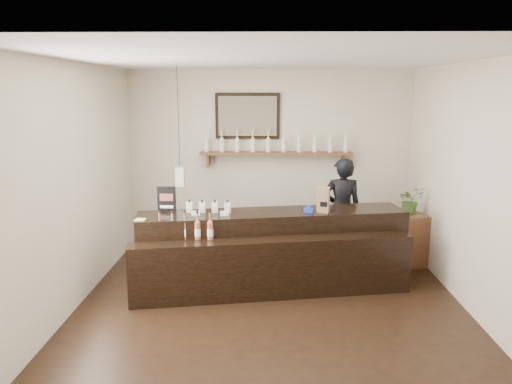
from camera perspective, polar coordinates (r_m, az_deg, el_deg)
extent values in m
plane|color=black|center=(6.02, 1.65, -12.73)|extent=(5.00, 5.00, 0.00)
plane|color=beige|center=(8.06, 1.54, 3.86)|extent=(4.50, 0.00, 4.50)
plane|color=beige|center=(3.18, 2.21, -8.15)|extent=(4.50, 0.00, 4.50)
plane|color=beige|center=(6.01, -20.27, 0.52)|extent=(0.00, 5.00, 5.00)
plane|color=beige|center=(6.05, 23.55, 0.36)|extent=(0.00, 5.00, 5.00)
plane|color=white|center=(5.50, 1.82, 14.94)|extent=(5.00, 5.00, 0.00)
cube|color=brown|center=(7.92, 2.28, 4.45)|extent=(2.40, 0.25, 0.04)
cube|color=brown|center=(8.02, -5.49, 3.62)|extent=(0.04, 0.20, 0.20)
cube|color=brown|center=(8.06, 9.98, 3.54)|extent=(0.04, 0.20, 0.20)
cube|color=black|center=(7.98, -0.97, 8.68)|extent=(1.02, 0.04, 0.72)
cube|color=brown|center=(7.95, -0.98, 8.67)|extent=(0.92, 0.01, 0.62)
cube|color=white|center=(7.30, -8.67, 1.74)|extent=(0.12, 0.12, 0.28)
cylinder|color=black|center=(7.21, -8.88, 8.37)|extent=(0.01, 0.01, 1.41)
cylinder|color=silver|center=(7.96, -5.69, 5.32)|extent=(0.07, 0.07, 0.20)
cone|color=silver|center=(7.95, -5.71, 6.23)|extent=(0.07, 0.07, 0.05)
cylinder|color=silver|center=(7.94, -5.71, 6.66)|extent=(0.02, 0.02, 0.07)
cylinder|color=gold|center=(7.94, -5.72, 7.00)|extent=(0.03, 0.03, 0.02)
cylinder|color=white|center=(7.96, -5.68, 5.17)|extent=(0.07, 0.07, 0.09)
cylinder|color=silver|center=(7.94, -3.93, 5.33)|extent=(0.07, 0.07, 0.20)
cone|color=silver|center=(7.92, -3.94, 6.24)|extent=(0.07, 0.07, 0.05)
cylinder|color=silver|center=(7.92, -3.95, 6.67)|extent=(0.02, 0.02, 0.07)
cylinder|color=gold|center=(7.91, -3.95, 7.01)|extent=(0.03, 0.03, 0.02)
cylinder|color=white|center=(7.94, -3.92, 5.18)|extent=(0.07, 0.07, 0.09)
cylinder|color=silver|center=(7.92, -2.16, 5.33)|extent=(0.07, 0.07, 0.20)
cone|color=silver|center=(7.91, -2.16, 6.25)|extent=(0.07, 0.07, 0.05)
cylinder|color=silver|center=(7.90, -2.17, 6.68)|extent=(0.02, 0.02, 0.07)
cylinder|color=gold|center=(7.90, -2.17, 7.02)|extent=(0.03, 0.03, 0.02)
cylinder|color=white|center=(7.92, -2.16, 5.19)|extent=(0.07, 0.07, 0.09)
cylinder|color=silver|center=(7.91, -0.38, 5.33)|extent=(0.07, 0.07, 0.20)
cone|color=silver|center=(7.90, -0.38, 6.25)|extent=(0.07, 0.07, 0.05)
cylinder|color=silver|center=(7.89, -0.38, 6.68)|extent=(0.02, 0.02, 0.07)
cylinder|color=gold|center=(7.89, -0.38, 7.02)|extent=(0.03, 0.03, 0.02)
cylinder|color=white|center=(7.91, -0.38, 5.19)|extent=(0.07, 0.07, 0.09)
cylinder|color=silver|center=(7.91, 1.40, 5.33)|extent=(0.07, 0.07, 0.20)
cone|color=silver|center=(7.89, 1.40, 6.24)|extent=(0.07, 0.07, 0.05)
cylinder|color=silver|center=(7.89, 1.40, 6.68)|extent=(0.02, 0.02, 0.07)
cylinder|color=gold|center=(7.88, 1.41, 7.02)|extent=(0.03, 0.03, 0.02)
cylinder|color=white|center=(7.91, 1.40, 5.18)|extent=(0.07, 0.07, 0.09)
cylinder|color=silver|center=(7.91, 3.18, 5.32)|extent=(0.07, 0.07, 0.20)
cone|color=silver|center=(7.90, 3.19, 6.23)|extent=(0.07, 0.07, 0.05)
cylinder|color=silver|center=(7.89, 3.19, 6.67)|extent=(0.02, 0.02, 0.07)
cylinder|color=gold|center=(7.89, 3.19, 7.01)|extent=(0.03, 0.03, 0.02)
cylinder|color=white|center=(7.91, 3.17, 5.17)|extent=(0.07, 0.07, 0.09)
cylinder|color=silver|center=(7.92, 4.95, 5.30)|extent=(0.07, 0.07, 0.20)
cone|color=silver|center=(7.91, 4.97, 6.22)|extent=(0.07, 0.07, 0.05)
cylinder|color=silver|center=(7.91, 4.97, 6.65)|extent=(0.02, 0.02, 0.07)
cylinder|color=gold|center=(7.90, 4.98, 6.99)|extent=(0.03, 0.03, 0.02)
cylinder|color=white|center=(7.93, 4.95, 5.16)|extent=(0.07, 0.07, 0.09)
cylinder|color=silver|center=(7.94, 6.72, 5.28)|extent=(0.07, 0.07, 0.20)
cone|color=silver|center=(7.93, 6.74, 6.19)|extent=(0.07, 0.07, 0.05)
cylinder|color=silver|center=(7.93, 6.75, 6.63)|extent=(0.02, 0.02, 0.07)
cylinder|color=gold|center=(7.92, 6.76, 6.96)|extent=(0.03, 0.03, 0.02)
cylinder|color=white|center=(7.95, 6.71, 5.14)|extent=(0.07, 0.07, 0.09)
cylinder|color=silver|center=(7.97, 8.47, 5.26)|extent=(0.07, 0.07, 0.20)
cone|color=silver|center=(7.96, 8.50, 6.17)|extent=(0.07, 0.07, 0.05)
cylinder|color=silver|center=(7.95, 8.51, 6.60)|extent=(0.02, 0.02, 0.07)
cylinder|color=gold|center=(7.95, 8.52, 6.93)|extent=(0.03, 0.03, 0.02)
cylinder|color=white|center=(7.97, 8.47, 5.11)|extent=(0.07, 0.07, 0.09)
cylinder|color=silver|center=(8.01, 10.22, 5.23)|extent=(0.07, 0.07, 0.20)
cone|color=silver|center=(7.99, 10.25, 6.13)|extent=(0.07, 0.07, 0.05)
cylinder|color=silver|center=(7.99, 10.26, 6.56)|extent=(0.02, 0.02, 0.07)
cylinder|color=gold|center=(7.99, 10.27, 6.90)|extent=(0.03, 0.03, 0.02)
cylinder|color=white|center=(8.01, 10.21, 5.08)|extent=(0.07, 0.07, 0.09)
cube|color=black|center=(6.50, 1.91, -6.35)|extent=(3.48, 1.18, 0.96)
cube|color=black|center=(6.11, 1.96, -8.68)|extent=(3.42, 0.88, 0.72)
cube|color=white|center=(6.21, -6.90, -2.44)|extent=(0.10, 0.04, 0.05)
cube|color=white|center=(6.17, -3.66, -2.46)|extent=(0.10, 0.04, 0.05)
cube|color=#CACD7D|center=(6.16, -13.02, -4.67)|extent=(0.12, 0.12, 0.12)
cube|color=#CACD7D|center=(6.13, -13.07, -3.59)|extent=(0.12, 0.12, 0.12)
cube|color=silver|center=(6.38, -7.59, -1.72)|extent=(0.08, 0.08, 0.13)
cube|color=#FFC6D3|center=(6.34, -7.65, -1.82)|extent=(0.07, 0.00, 0.06)
cylinder|color=black|center=(6.36, -7.61, -1.02)|extent=(0.02, 0.02, 0.03)
cube|color=silver|center=(6.36, -6.16, -1.74)|extent=(0.08, 0.08, 0.13)
cube|color=#FFC6D3|center=(6.31, -6.21, -1.83)|extent=(0.07, 0.00, 0.06)
cylinder|color=black|center=(6.34, -6.17, -1.03)|extent=(0.02, 0.02, 0.03)
cube|color=silver|center=(6.34, -4.71, -1.75)|extent=(0.08, 0.08, 0.13)
cube|color=#FFC6D3|center=(6.30, -4.75, -1.84)|extent=(0.07, 0.00, 0.06)
cylinder|color=black|center=(6.32, -4.72, -1.04)|extent=(0.02, 0.02, 0.03)
cube|color=silver|center=(6.33, -3.26, -1.75)|extent=(0.08, 0.08, 0.13)
cube|color=#FFC6D3|center=(6.28, -3.29, -1.85)|extent=(0.07, 0.00, 0.06)
cylinder|color=black|center=(6.31, -3.27, -1.04)|extent=(0.02, 0.02, 0.03)
cylinder|color=#A15136|center=(6.10, -10.92, -4.34)|extent=(0.07, 0.07, 0.20)
cone|color=#A15136|center=(6.07, -10.97, -3.19)|extent=(0.07, 0.07, 0.05)
cylinder|color=#A15136|center=(6.05, -10.99, -2.64)|extent=(0.02, 0.02, 0.07)
cylinder|color=black|center=(6.04, -11.01, -2.20)|extent=(0.03, 0.03, 0.02)
cylinder|color=white|center=(6.10, -10.91, -4.53)|extent=(0.07, 0.07, 0.09)
cylinder|color=#A15136|center=(6.07, -9.52, -4.37)|extent=(0.07, 0.07, 0.20)
cone|color=#A15136|center=(6.04, -9.56, -3.21)|extent=(0.07, 0.07, 0.05)
cylinder|color=#A15136|center=(6.02, -9.58, -2.66)|extent=(0.02, 0.02, 0.07)
cylinder|color=black|center=(6.01, -9.60, -2.22)|extent=(0.03, 0.03, 0.02)
cylinder|color=white|center=(6.08, -9.52, -4.55)|extent=(0.07, 0.07, 0.09)
cylinder|color=#A15136|center=(6.04, -8.11, -4.39)|extent=(0.07, 0.07, 0.20)
cone|color=#A15136|center=(6.01, -8.15, -3.23)|extent=(0.07, 0.07, 0.05)
cylinder|color=#A15136|center=(6.00, -8.16, -2.67)|extent=(0.02, 0.02, 0.07)
cylinder|color=black|center=(5.98, -8.18, -2.24)|extent=(0.03, 0.03, 0.02)
cylinder|color=white|center=(6.05, -8.11, -4.58)|extent=(0.07, 0.07, 0.09)
cylinder|color=#A15136|center=(6.02, -6.69, -4.41)|extent=(0.07, 0.07, 0.20)
cone|color=#A15136|center=(5.99, -6.72, -3.25)|extent=(0.07, 0.07, 0.05)
cylinder|color=#A15136|center=(5.97, -6.73, -2.69)|extent=(0.02, 0.02, 0.07)
cylinder|color=black|center=(5.96, -6.74, -2.25)|extent=(0.03, 0.03, 0.02)
cylinder|color=white|center=(6.03, -6.69, -4.60)|extent=(0.07, 0.07, 0.09)
cylinder|color=#A15136|center=(6.00, -5.26, -4.43)|extent=(0.07, 0.07, 0.20)
cone|color=#A15136|center=(5.97, -5.28, -3.26)|extent=(0.07, 0.07, 0.05)
cylinder|color=#A15136|center=(5.96, -5.29, -2.70)|extent=(0.02, 0.02, 0.07)
cylinder|color=black|center=(5.94, -5.30, -2.26)|extent=(0.03, 0.03, 0.02)
cylinder|color=white|center=(6.01, -5.25, -4.62)|extent=(0.07, 0.07, 0.09)
cube|color=black|center=(6.42, -10.18, -0.83)|extent=(0.23, 0.02, 0.33)
cube|color=brown|center=(6.40, -10.21, -0.60)|extent=(0.17, 0.00, 0.09)
cube|color=white|center=(6.43, -10.17, -1.67)|extent=(0.17, 0.00, 0.04)
cube|color=#896342|center=(6.35, 7.70, -0.89)|extent=(0.17, 0.15, 0.32)
cube|color=black|center=(6.31, 7.75, -1.41)|extent=(0.09, 0.03, 0.06)
cube|color=#1838AE|center=(6.35, 6.02, -2.11)|extent=(0.13, 0.08, 0.05)
cylinder|color=#1838AE|center=(6.34, 6.03, -1.74)|extent=(0.07, 0.05, 0.06)
cube|color=brown|center=(7.55, 16.98, -5.14)|extent=(0.50, 0.60, 0.75)
imported|color=#3D6B2A|center=(7.42, 17.23, -0.90)|extent=(0.42, 0.39, 0.39)
imported|color=black|center=(7.30, 9.78, -1.32)|extent=(0.65, 0.44, 1.74)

